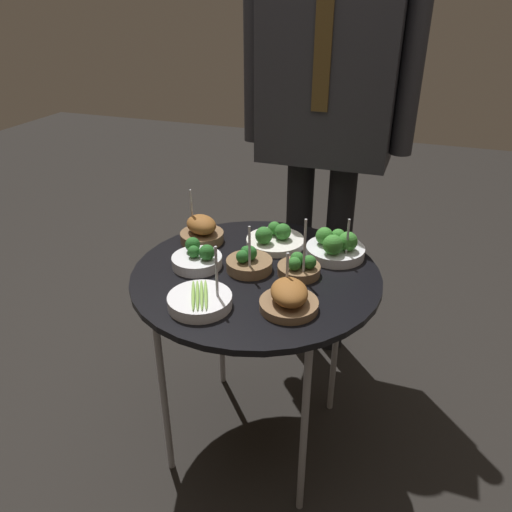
{
  "coord_description": "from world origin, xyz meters",
  "views": [
    {
      "loc": [
        0.41,
        -1.14,
        1.33
      ],
      "look_at": [
        0.0,
        0.0,
        0.69
      ],
      "focal_mm": 35.0,
      "sensor_mm": 36.0,
      "label": 1
    }
  ],
  "objects_px": {
    "bowl_roast_front_left": "(289,298)",
    "bowl_broccoli_center": "(197,258)",
    "bowl_broccoli_mid_left": "(336,247)",
    "bowl_broccoli_front_right": "(274,239)",
    "bowl_broccoli_front_center": "(249,262)",
    "bowl_roast_back_right": "(202,231)",
    "bowl_broccoli_back_left": "(299,267)",
    "waiter_figure": "(327,95)",
    "serving_cart": "(256,284)",
    "bowl_asparagus_mid_right": "(200,300)"
  },
  "relations": [
    {
      "from": "bowl_broccoli_mid_left",
      "to": "bowl_broccoli_back_left",
      "type": "distance_m",
      "value": 0.16
    },
    {
      "from": "bowl_broccoli_front_right",
      "to": "waiter_figure",
      "type": "bearing_deg",
      "value": 82.31
    },
    {
      "from": "serving_cart",
      "to": "bowl_roast_front_left",
      "type": "distance_m",
      "value": 0.21
    },
    {
      "from": "serving_cart",
      "to": "bowl_broccoli_center",
      "type": "xyz_separation_m",
      "value": [
        -0.17,
        -0.02,
        0.07
      ]
    },
    {
      "from": "bowl_broccoli_front_center",
      "to": "bowl_broccoli_back_left",
      "type": "bearing_deg",
      "value": 7.89
    },
    {
      "from": "bowl_asparagus_mid_right",
      "to": "bowl_broccoli_back_left",
      "type": "xyz_separation_m",
      "value": [
        0.19,
        0.23,
        0.01
      ]
    },
    {
      "from": "bowl_roast_front_left",
      "to": "bowl_asparagus_mid_right",
      "type": "height_order",
      "value": "bowl_asparagus_mid_right"
    },
    {
      "from": "serving_cart",
      "to": "bowl_broccoli_front_center",
      "type": "xyz_separation_m",
      "value": [
        -0.02,
        0.0,
        0.07
      ]
    },
    {
      "from": "serving_cart",
      "to": "waiter_figure",
      "type": "height_order",
      "value": "waiter_figure"
    },
    {
      "from": "bowl_roast_back_right",
      "to": "waiter_figure",
      "type": "bearing_deg",
      "value": 58.68
    },
    {
      "from": "bowl_roast_front_left",
      "to": "bowl_roast_back_right",
      "type": "xyz_separation_m",
      "value": [
        -0.36,
        0.27,
        0.0
      ]
    },
    {
      "from": "bowl_broccoli_mid_left",
      "to": "bowl_broccoli_front_right",
      "type": "height_order",
      "value": "bowl_broccoli_mid_left"
    },
    {
      "from": "bowl_broccoli_center",
      "to": "bowl_asparagus_mid_right",
      "type": "bearing_deg",
      "value": -62.87
    },
    {
      "from": "serving_cart",
      "to": "bowl_roast_back_right",
      "type": "xyz_separation_m",
      "value": [
        -0.22,
        0.12,
        0.08
      ]
    },
    {
      "from": "bowl_roast_front_left",
      "to": "bowl_broccoli_back_left",
      "type": "bearing_deg",
      "value": 96.57
    },
    {
      "from": "bowl_broccoli_center",
      "to": "bowl_roast_back_right",
      "type": "bearing_deg",
      "value": 110.56
    },
    {
      "from": "waiter_figure",
      "to": "bowl_asparagus_mid_right",
      "type": "bearing_deg",
      "value": -99.0
    },
    {
      "from": "bowl_roast_back_right",
      "to": "bowl_broccoli_front_right",
      "type": "relative_size",
      "value": 0.91
    },
    {
      "from": "bowl_broccoli_center",
      "to": "serving_cart",
      "type": "bearing_deg",
      "value": 7.82
    },
    {
      "from": "serving_cart",
      "to": "bowl_broccoli_front_center",
      "type": "relative_size",
      "value": 4.63
    },
    {
      "from": "bowl_roast_front_left",
      "to": "bowl_roast_back_right",
      "type": "height_order",
      "value": "bowl_roast_back_right"
    },
    {
      "from": "bowl_broccoli_mid_left",
      "to": "bowl_broccoli_back_left",
      "type": "bearing_deg",
      "value": -116.96
    },
    {
      "from": "bowl_broccoli_front_right",
      "to": "bowl_broccoli_front_center",
      "type": "bearing_deg",
      "value": -96.6
    },
    {
      "from": "serving_cart",
      "to": "bowl_asparagus_mid_right",
      "type": "distance_m",
      "value": 0.23
    },
    {
      "from": "bowl_roast_back_right",
      "to": "bowl_roast_front_left",
      "type": "bearing_deg",
      "value": -36.76
    },
    {
      "from": "bowl_broccoli_back_left",
      "to": "waiter_figure",
      "type": "xyz_separation_m",
      "value": [
        -0.07,
        0.55,
        0.36
      ]
    },
    {
      "from": "bowl_roast_front_left",
      "to": "waiter_figure",
      "type": "relative_size",
      "value": 0.09
    },
    {
      "from": "bowl_roast_back_right",
      "to": "waiter_figure",
      "type": "xyz_separation_m",
      "value": [
        0.27,
        0.45,
        0.35
      ]
    },
    {
      "from": "bowl_broccoli_front_center",
      "to": "bowl_asparagus_mid_right",
      "type": "relative_size",
      "value": 0.91
    },
    {
      "from": "bowl_asparagus_mid_right",
      "to": "bowl_broccoli_front_right",
      "type": "bearing_deg",
      "value": 79.64
    },
    {
      "from": "bowl_roast_front_left",
      "to": "bowl_broccoli_back_left",
      "type": "xyz_separation_m",
      "value": [
        -0.02,
        0.17,
        -0.01
      ]
    },
    {
      "from": "bowl_broccoli_mid_left",
      "to": "serving_cart",
      "type": "bearing_deg",
      "value": -139.09
    },
    {
      "from": "bowl_asparagus_mid_right",
      "to": "bowl_broccoli_center",
      "type": "relative_size",
      "value": 1.16
    },
    {
      "from": "bowl_broccoli_front_center",
      "to": "bowl_asparagus_mid_right",
      "type": "distance_m",
      "value": 0.22
    },
    {
      "from": "bowl_roast_back_right",
      "to": "bowl_broccoli_center",
      "type": "relative_size",
      "value": 1.14
    },
    {
      "from": "serving_cart",
      "to": "bowl_broccoli_mid_left",
      "type": "distance_m",
      "value": 0.26
    },
    {
      "from": "serving_cart",
      "to": "bowl_broccoli_front_right",
      "type": "xyz_separation_m",
      "value": [
        -0.0,
        0.17,
        0.06
      ]
    },
    {
      "from": "bowl_roast_back_right",
      "to": "bowl_broccoli_back_left",
      "type": "bearing_deg",
      "value": -16.47
    },
    {
      "from": "bowl_roast_front_left",
      "to": "serving_cart",
      "type": "bearing_deg",
      "value": 133.43
    },
    {
      "from": "bowl_broccoli_front_center",
      "to": "bowl_broccoli_front_right",
      "type": "bearing_deg",
      "value": 83.4
    },
    {
      "from": "waiter_figure",
      "to": "serving_cart",
      "type": "bearing_deg",
      "value": -95.04
    },
    {
      "from": "bowl_roast_front_left",
      "to": "bowl_broccoli_mid_left",
      "type": "relative_size",
      "value": 0.85
    },
    {
      "from": "serving_cart",
      "to": "bowl_roast_back_right",
      "type": "height_order",
      "value": "bowl_roast_back_right"
    },
    {
      "from": "bowl_broccoli_mid_left",
      "to": "bowl_broccoli_back_left",
      "type": "height_order",
      "value": "bowl_broccoli_back_left"
    },
    {
      "from": "serving_cart",
      "to": "bowl_broccoli_mid_left",
      "type": "relative_size",
      "value": 4.04
    },
    {
      "from": "bowl_roast_back_right",
      "to": "waiter_figure",
      "type": "distance_m",
      "value": 0.63
    },
    {
      "from": "serving_cart",
      "to": "bowl_broccoli_front_right",
      "type": "bearing_deg",
      "value": 91.09
    },
    {
      "from": "bowl_roast_front_left",
      "to": "bowl_broccoli_center",
      "type": "height_order",
      "value": "bowl_roast_front_left"
    },
    {
      "from": "bowl_roast_front_left",
      "to": "bowl_broccoli_center",
      "type": "distance_m",
      "value": 0.33
    },
    {
      "from": "bowl_broccoli_front_right",
      "to": "bowl_broccoli_center",
      "type": "xyz_separation_m",
      "value": [
        -0.16,
        -0.2,
        0.0
      ]
    }
  ]
}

